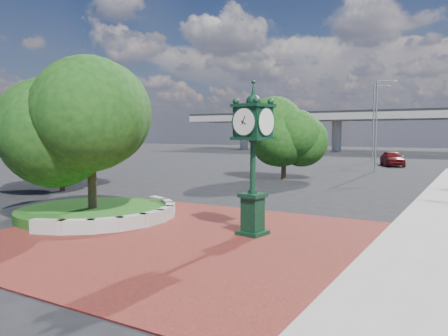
% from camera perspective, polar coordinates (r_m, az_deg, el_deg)
% --- Properties ---
extents(ground, '(200.00, 200.00, 0.00)m').
position_cam_1_polar(ground, '(15.90, -4.29, -8.21)').
color(ground, black).
rests_on(ground, ground).
extents(plaza, '(12.00, 12.00, 0.04)m').
position_cam_1_polar(plaza, '(15.11, -6.48, -8.83)').
color(plaza, maroon).
rests_on(plaza, ground).
extents(planter_wall, '(2.96, 6.77, 0.54)m').
position_cam_1_polar(planter_wall, '(17.50, -11.63, -6.20)').
color(planter_wall, '#9E9B93').
rests_on(planter_wall, ground).
extents(grass_bed, '(6.10, 6.10, 0.40)m').
position_cam_1_polar(grass_bed, '(19.11, -16.75, -5.60)').
color(grass_bed, '#164B15').
rests_on(grass_bed, ground).
extents(overpass, '(90.00, 12.00, 7.50)m').
position_cam_1_polar(overpass, '(83.27, 24.43, 6.27)').
color(overpass, '#9E9B93').
rests_on(overpass, ground).
extents(tree_planter, '(5.20, 5.20, 6.33)m').
position_cam_1_polar(tree_planter, '(18.82, -17.00, 5.02)').
color(tree_planter, '#38281C').
rests_on(tree_planter, ground).
extents(tree_northwest, '(5.60, 5.60, 6.93)m').
position_cam_1_polar(tree_northwest, '(28.16, -20.53, 5.54)').
color(tree_northwest, '#38281C').
rests_on(tree_northwest, ground).
extents(tree_street, '(4.40, 4.40, 5.45)m').
position_cam_1_polar(tree_street, '(33.31, 7.84, 4.07)').
color(tree_street, '#38281C').
rests_on(tree_street, ground).
extents(post_clock, '(1.21, 1.21, 5.20)m').
position_cam_1_polar(post_clock, '(14.81, 3.81, 2.02)').
color(post_clock, black).
rests_on(post_clock, ground).
extents(parked_car, '(3.54, 5.13, 1.62)m').
position_cam_1_polar(parked_car, '(49.87, 21.13, 1.17)').
color(parked_car, '#560C0E').
rests_on(parked_car, ground).
extents(street_lamp_near, '(1.76, 0.85, 8.23)m').
position_cam_1_polar(street_lamp_near, '(41.94, 19.53, 6.11)').
color(street_lamp_near, slate).
rests_on(street_lamp_near, ground).
extents(street_lamp_far, '(2.01, 0.96, 9.41)m').
position_cam_1_polar(street_lamp_far, '(57.75, 19.17, 6.33)').
color(street_lamp_far, slate).
rests_on(street_lamp_far, ground).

